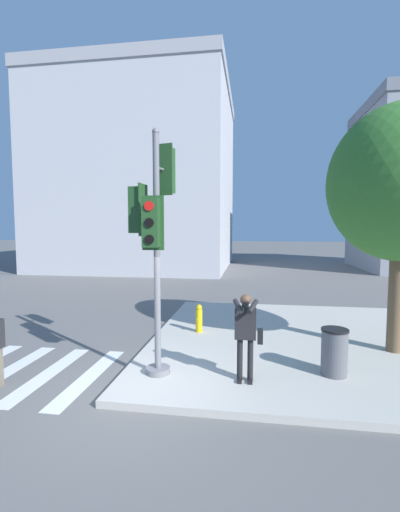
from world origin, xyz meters
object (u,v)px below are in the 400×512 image
Objects in this scene: person_photographer at (246,330)px; fire_hydrant at (199,318)px; trash_bin at (334,352)px; traffic_signal_pole at (153,226)px.

person_photographer is 2.14× the size of fire_hydrant.
trash_bin is at bearing 17.19° from person_photographer.
traffic_signal_pole is at bearing -172.95° from trash_bin.
traffic_signal_pole reaches higher than person_photographer.
fire_hydrant is 3.94m from trash_bin.
fire_hydrant is 0.84× the size of trash_bin.
traffic_signal_pole is 2.68m from person_photographer.
traffic_signal_pole is at bearing -99.18° from fire_hydrant.
traffic_signal_pole reaches higher than trash_bin.
person_photographer is at bearing -162.81° from trash_bin.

